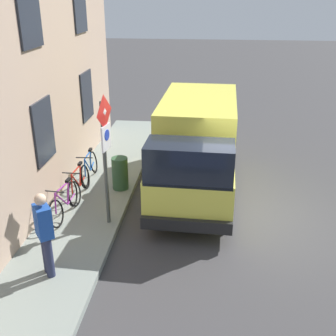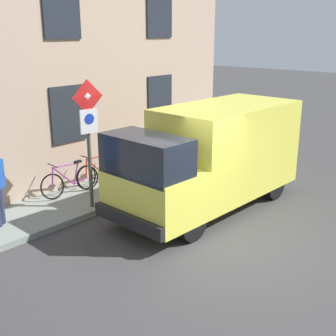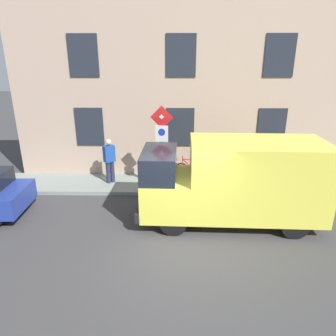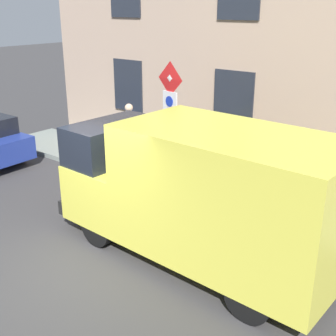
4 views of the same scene
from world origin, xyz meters
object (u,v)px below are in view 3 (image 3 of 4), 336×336
(bicycle_purple, at_px, (168,170))
(litter_bin, at_px, (212,178))
(delivery_van, at_px, (235,180))
(sign_post_stacked, at_px, (162,137))
(pedestrian, at_px, (110,159))
(bicycle_red, at_px, (194,170))
(bicycle_blue, at_px, (221,170))

(bicycle_purple, xyz_separation_m, litter_bin, (-0.99, -1.63, 0.08))
(bicycle_purple, bearing_deg, delivery_van, 128.86)
(sign_post_stacked, height_order, delivery_van, sign_post_stacked)
(bicycle_purple, relative_size, pedestrian, 1.00)
(bicycle_red, xyz_separation_m, pedestrian, (-0.41, 3.25, 0.56))
(delivery_van, height_order, bicycle_blue, delivery_van)
(sign_post_stacked, height_order, bicycle_purple, sign_post_stacked)
(bicycle_purple, bearing_deg, bicycle_red, -174.51)
(delivery_van, bearing_deg, litter_bin, -77.85)
(sign_post_stacked, bearing_deg, delivery_van, -131.10)
(bicycle_purple, relative_size, litter_bin, 1.91)
(bicycle_blue, xyz_separation_m, bicycle_purple, (0.00, 2.08, 0.00))
(bicycle_purple, height_order, pedestrian, pedestrian)
(sign_post_stacked, bearing_deg, bicycle_purple, -9.72)
(sign_post_stacked, relative_size, delivery_van, 0.55)
(pedestrian, bearing_deg, delivery_van, -158.65)
(bicycle_blue, distance_m, pedestrian, 4.35)
(bicycle_red, distance_m, litter_bin, 1.16)
(delivery_van, relative_size, pedestrian, 3.13)
(litter_bin, bearing_deg, pedestrian, 81.41)
(sign_post_stacked, xyz_separation_m, bicycle_blue, (1.13, -2.27, -1.61))
(sign_post_stacked, xyz_separation_m, delivery_van, (-1.92, -2.20, -0.79))
(delivery_van, distance_m, bicycle_blue, 3.15)
(pedestrian, bearing_deg, bicycle_purple, -116.14)
(bicycle_red, height_order, pedestrian, pedestrian)
(bicycle_red, height_order, litter_bin, litter_bin)
(bicycle_blue, distance_m, bicycle_red, 1.04)
(bicycle_purple, bearing_deg, litter_bin, 154.17)
(bicycle_red, relative_size, bicycle_purple, 1.00)
(pedestrian, relative_size, litter_bin, 1.91)
(bicycle_red, bearing_deg, pedestrian, 7.43)
(bicycle_purple, bearing_deg, sign_post_stacked, 85.81)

